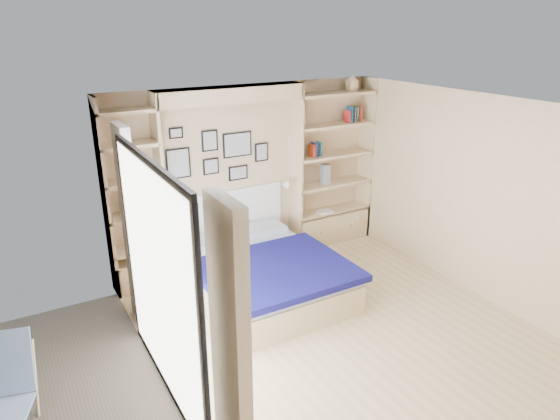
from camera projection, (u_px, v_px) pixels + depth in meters
ground at (338, 329)px, 5.66m from camera, size 4.50×4.50×0.00m
room_shell at (246, 206)px, 6.33m from camera, size 4.50×4.50×4.50m
bed at (261, 273)px, 6.32m from camera, size 1.76×2.18×1.07m
photo_gallery at (217, 154)px, 6.69m from camera, size 1.48×0.02×0.82m
reading_lamps at (236, 192)px, 6.75m from camera, size 1.92×0.12×0.15m
shelf_decor at (318, 137)px, 7.24m from camera, size 3.55×0.23×2.03m
deck_chair at (1, 390)px, 4.16m from camera, size 0.65×0.89×0.80m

